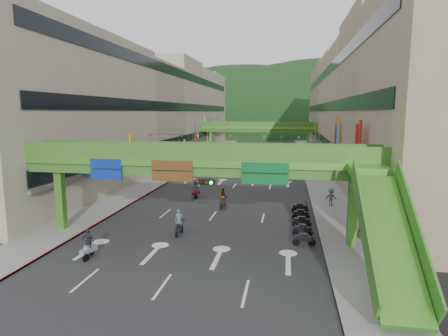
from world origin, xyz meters
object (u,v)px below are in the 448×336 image
at_px(overpass_near, 207,171).
at_px(scooter_rider_mid, 223,198).
at_px(scooter_rider_near, 179,223).
at_px(car_silver, 241,152).
at_px(car_yellow, 282,148).
at_px(pedestrian_red, 364,226).

xyz_separation_m(overpass_near, scooter_rider_mid, (-0.48, 9.47, -4.17)).
xyz_separation_m(overpass_near, scooter_rider_near, (-2.44, 1.00, -4.24)).
distance_m(scooter_rider_mid, car_silver, 44.73).
xyz_separation_m(scooter_rider_near, scooter_rider_mid, (1.96, 8.47, 0.07)).
relative_size(car_silver, car_yellow, 0.95).
distance_m(overpass_near, car_yellow, 64.66).
xyz_separation_m(scooter_rider_near, car_yellow, (6.73, 63.37, -0.20)).
xyz_separation_m(car_silver, pedestrian_red, (15.57, -51.41, 0.20)).
bearing_deg(car_yellow, car_silver, -127.12).
bearing_deg(scooter_rider_near, scooter_rider_mid, 76.98).
height_order(overpass_near, car_yellow, overpass_near).
distance_m(scooter_rider_near, scooter_rider_mid, 8.69).
height_order(overpass_near, pedestrian_red, overpass_near).
height_order(overpass_near, scooter_rider_near, overpass_near).
bearing_deg(scooter_rider_near, car_yellow, 83.94).
bearing_deg(scooter_rider_mid, overpass_near, -87.08).
bearing_deg(car_yellow, scooter_rider_near, -93.43).
relative_size(overpass_near, scooter_rider_near, 13.60).
bearing_deg(car_silver, scooter_rider_near, -88.90).
relative_size(scooter_rider_mid, car_silver, 0.47).
relative_size(scooter_rider_mid, pedestrian_red, 1.11).
relative_size(overpass_near, pedestrian_red, 15.50).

